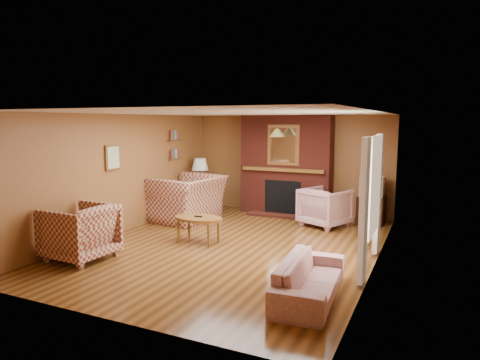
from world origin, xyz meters
The scene contains 20 objects.
floor centered at (0.00, 0.00, 0.00)m, with size 6.50×6.50×0.00m, color #43260E.
ceiling centered at (0.00, 0.00, 2.40)m, with size 6.50×6.50×0.00m, color silver.
wall_back centered at (0.00, 3.25, 1.20)m, with size 6.50×6.50×0.00m, color brown.
wall_front centered at (0.00, -3.25, 1.20)m, with size 6.50×6.50×0.00m, color brown.
wall_left centered at (-2.50, 0.00, 1.20)m, with size 6.50×6.50×0.00m, color brown.
wall_right centered at (2.50, 0.00, 1.20)m, with size 6.50×6.50×0.00m, color brown.
fireplace centered at (0.00, 2.98, 1.18)m, with size 2.20×0.82×2.40m.
window_right centered at (2.45, -0.20, 1.13)m, with size 0.10×1.85×2.00m.
bookshelf centered at (-2.44, 1.90, 1.67)m, with size 0.09×0.55×0.71m.
botanical_print centered at (-2.47, -0.30, 1.55)m, with size 0.05×0.40×0.50m.
pendant_light centered at (0.00, 2.30, 2.00)m, with size 0.36×0.36×0.48m.
plaid_loveseat centered at (-1.85, 1.42, 0.51)m, with size 1.56×1.36×1.01m, color maroon.
plaid_armchair centered at (-1.95, -1.74, 0.45)m, with size 0.97×1.00×0.91m, color maroon.
floral_sofa centered at (1.90, -1.66, 0.25)m, with size 1.71×0.67×0.50m, color #BAA690.
floral_armchair centered at (1.17, 2.16, 0.42)m, with size 0.89×0.91×0.83m, color #BAA690.
coffee_table centered at (-0.68, -0.08, 0.43)m, with size 0.96×0.60×0.51m.
side_table centered at (-2.10, 2.45, 0.32)m, with size 0.48×0.48×0.64m, color brown.
table_lamp centered at (-2.10, 2.45, 1.02)m, with size 0.42×0.42×0.70m.
tv_stand centered at (2.05, 2.80, 0.31)m, with size 0.57×0.51×0.62m, color black.
crt_tv centered at (2.05, 2.79, 0.84)m, with size 0.49×0.49×0.45m.
Camera 1 is at (3.30, -6.83, 2.26)m, focal length 32.00 mm.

